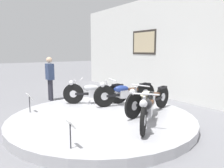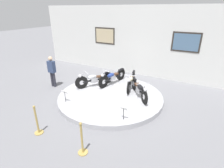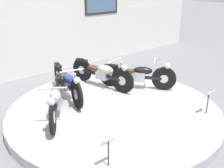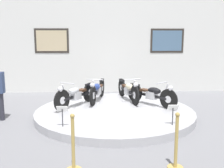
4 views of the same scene
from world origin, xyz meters
name	(u,v)px [view 4 (image 4 of 4)]	position (x,y,z in m)	size (l,w,h in m)	color
ground_plane	(115,116)	(0.00, 0.00, 0.00)	(60.00, 60.00, 0.00)	slate
display_platform	(115,113)	(0.00, 0.00, 0.10)	(4.60, 4.60, 0.20)	#ADADB2
back_wall	(110,45)	(0.00, 3.69, 1.97)	(14.00, 0.22, 3.94)	silver
motorcycle_silver	(76,94)	(-1.17, 0.44, 0.58)	(1.13, 1.68, 0.79)	black
motorcycle_blue	(97,90)	(-0.51, 1.10, 0.59)	(0.59, 1.96, 0.80)	black
motorcycle_cream	(128,89)	(0.51, 1.10, 0.59)	(0.61, 1.95, 0.80)	black
motorcycle_black	(152,94)	(1.17, 0.44, 0.57)	(1.29, 1.54, 0.78)	black
info_placard_front_left	(62,112)	(-1.31, -1.44, 0.57)	(0.26, 0.11, 0.51)	#333338
info_placard_front_centre	(173,110)	(1.31, -1.44, 0.57)	(0.26, 0.11, 0.51)	#333338
stanchion_post_left_of_entry	(73,152)	(-0.89, -3.19, 0.34)	(0.28, 0.28, 1.02)	tan
stanchion_post_right_of_entry	(176,150)	(0.89, -3.19, 0.34)	(0.28, 0.28, 1.02)	tan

